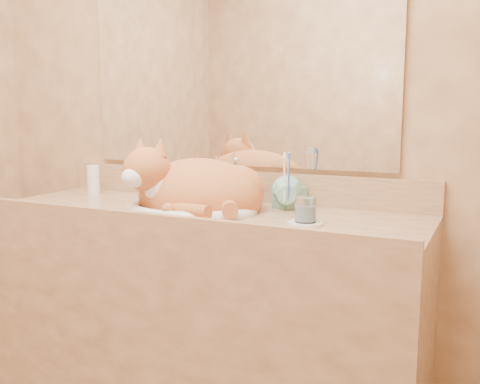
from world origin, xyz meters
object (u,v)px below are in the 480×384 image
at_px(sink_basin, 191,190).
at_px(vanity_counter, 202,322).
at_px(soap_dispenser, 280,186).
at_px(water_glass, 306,210).
at_px(toothbrush_cup, 287,196).
at_px(cat, 192,186).

bearing_deg(sink_basin, vanity_counter, 23.73).
relative_size(soap_dispenser, water_glass, 2.16).
height_order(vanity_counter, toothbrush_cup, toothbrush_cup).
height_order(soap_dispenser, water_glass, soap_dispenser).
height_order(vanity_counter, water_glass, water_glass).
bearing_deg(cat, soap_dispenser, 29.02).
bearing_deg(soap_dispenser, water_glass, -31.27).
xyz_separation_m(cat, soap_dispenser, (0.28, 0.16, -0.00)).
bearing_deg(water_glass, toothbrush_cup, 125.76).
relative_size(vanity_counter, soap_dispenser, 9.44).
bearing_deg(water_glass, soap_dispenser, 128.05).
xyz_separation_m(vanity_counter, toothbrush_cup, (0.29, 0.11, 0.48)).
bearing_deg(vanity_counter, sink_basin, -146.73).
height_order(sink_basin, water_glass, sink_basin).
bearing_deg(cat, water_glass, -9.29).
xyz_separation_m(soap_dispenser, toothbrush_cup, (0.04, -0.04, -0.03)).
bearing_deg(cat, vanity_counter, 15.16).
bearing_deg(cat, toothbrush_cup, 19.73).
distance_m(vanity_counter, toothbrush_cup, 0.57).
xyz_separation_m(vanity_counter, cat, (-0.03, -0.01, 0.51)).
distance_m(soap_dispenser, water_glass, 0.29).
relative_size(sink_basin, soap_dispenser, 2.87).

